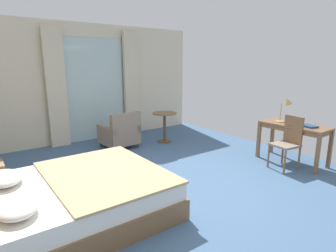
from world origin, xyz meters
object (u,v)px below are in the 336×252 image
desk_chair (288,140)px  round_cafe_table (165,121)px  writing_desk (294,129)px  desk_lamp (286,105)px  bed (75,197)px  closed_book (309,126)px  armchair_by_window (120,134)px

desk_chair → round_cafe_table: (-0.81, 2.81, -0.00)m
writing_desk → desk_lamp: bearing=70.5°
desk_chair → round_cafe_table: 2.93m
desk_lamp → desk_chair: bearing=-140.6°
bed → desk_lamp: bearing=-3.6°
bed → desk_chair: bearing=-9.7°
desk_lamp → round_cafe_table: size_ratio=0.68×
desk_lamp → round_cafe_table: desk_lamp is taller
closed_book → desk_lamp: bearing=94.5°
bed → armchair_by_window: 3.01m
bed → round_cafe_table: (2.96, 2.17, 0.27)m
desk_lamp → round_cafe_table: bearing=117.7°
desk_lamp → armchair_by_window: (-2.39, 2.65, -0.78)m
armchair_by_window → bed: bearing=-127.6°
closed_book → writing_desk: bearing=104.3°
bed → writing_desk: 4.19m
bed → armchair_by_window: (1.84, 2.39, 0.06)m
writing_desk → round_cafe_table: writing_desk is taller
armchair_by_window → round_cafe_table: (1.12, -0.22, 0.21)m
writing_desk → armchair_by_window: bearing=128.3°
writing_desk → bed: bearing=172.7°
closed_book → armchair_by_window: bearing=140.0°
round_cafe_table → desk_lamp: bearing=-62.3°
armchair_by_window → desk_chair: bearing=-57.5°
bed → desk_lamp: (4.23, -0.26, 0.84)m
writing_desk → armchair_by_window: 3.73m
writing_desk → armchair_by_window: (-2.30, 2.92, -0.34)m
bed → desk_lamp: 4.32m
closed_book → round_cafe_table: (-1.18, 2.98, -0.25)m
writing_desk → closed_book: bearing=-89.9°
desk_lamp → closed_book: desk_lamp is taller
desk_chair → closed_book: desk_chair is taller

